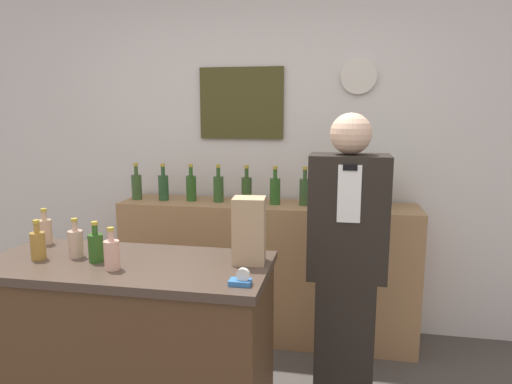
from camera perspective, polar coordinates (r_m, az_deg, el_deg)
The scene contains 20 objects.
back_wall at distance 3.43m, azimuth 0.59°, elevation 5.39°, with size 5.20×0.09×2.70m.
back_shelf at distance 3.35m, azimuth 1.33°, elevation -9.81°, with size 2.10×0.40×0.99m.
display_counter at distance 2.46m, azimuth -15.41°, elevation -18.71°, with size 1.37×0.60×0.93m.
shopkeeper at distance 2.53m, azimuth 11.20°, elevation -9.11°, with size 0.41×0.26×1.63m.
potted_plant at distance 3.16m, azimuth 13.89°, elevation 1.62°, with size 0.29×0.29×0.35m.
paper_bag at distance 2.13m, azimuth -0.87°, elevation -4.83°, with size 0.16×0.14×0.31m.
tape_dispenser at distance 1.90m, azimuth -1.86°, elevation -10.90°, with size 0.09×0.06×0.07m.
counter_bottle_0 at distance 2.70m, azimuth -24.85°, elevation -4.42°, with size 0.07×0.07×0.19m.
counter_bottle_1 at distance 2.44m, azimuth -25.60°, elevation -5.94°, with size 0.07×0.07×0.19m.
counter_bottle_2 at distance 2.40m, azimuth -21.61°, elevation -5.91°, with size 0.07×0.07×0.19m.
counter_bottle_3 at distance 2.30m, azimuth -19.39°, elevation -6.46°, with size 0.07×0.07×0.19m.
counter_bottle_4 at distance 2.16m, azimuth -17.57°, elevation -7.36°, with size 0.07×0.07×0.19m.
shelf_bottle_0 at distance 3.46m, azimuth -14.69°, elevation 0.75°, with size 0.07×0.07×0.27m.
shelf_bottle_1 at distance 3.39m, azimuth -11.49°, elevation 0.68°, with size 0.07×0.07×0.27m.
shelf_bottle_2 at distance 3.33m, azimuth -8.10°, elevation 0.63°, with size 0.07×0.07×0.27m.
shelf_bottle_3 at distance 3.27m, azimuth -4.71°, elevation 0.51°, with size 0.07×0.07×0.27m.
shelf_bottle_4 at distance 3.22m, azimuth -1.18°, elevation 0.41°, with size 0.07×0.07×0.27m.
shelf_bottle_5 at distance 3.17m, azimuth 2.40°, elevation 0.25°, with size 0.07×0.07×0.27m.
shelf_bottle_6 at distance 3.16m, azimuth 6.11°, elevation 0.15°, with size 0.07×0.07×0.27m.
shelf_bottle_7 at distance 3.14m, azimuth 9.84°, elevation 0.01°, with size 0.07×0.07×0.27m.
Camera 1 is at (0.60, -1.37, 1.63)m, focal length 32.00 mm.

